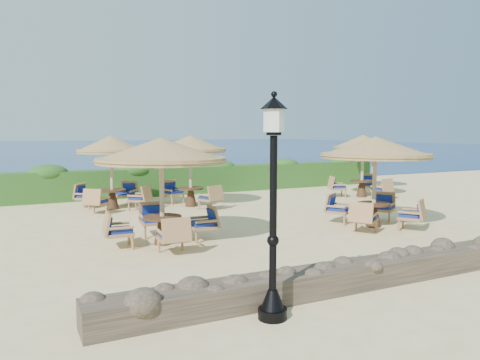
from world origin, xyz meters
TOP-DOWN VIEW (x-y plane):
  - ground at (0.00, 0.00)m, footprint 120.00×120.00m
  - sea at (0.00, 70.00)m, footprint 160.00×160.00m
  - hedge at (0.00, 7.20)m, footprint 18.00×0.90m
  - stone_wall at (0.00, -6.20)m, footprint 15.00×0.65m
  - lamp_post at (-4.80, -6.80)m, footprint 0.44×0.44m
  - extra_parasol at (7.80, 5.20)m, footprint 2.30×2.30m
  - cafe_set_0 at (-4.94, -1.54)m, footprint 3.23×3.23m
  - cafe_set_1 at (1.29, -2.18)m, footprint 3.21×3.21m
  - cafe_set_2 at (-5.05, 4.39)m, footprint 2.60×2.60m
  - cafe_set_3 at (-2.28, 3.73)m, footprint 2.69×2.87m
  - cafe_set_4 at (5.21, 2.94)m, footprint 2.75×2.69m

SIDE VIEW (x-z plane):
  - ground at x=0.00m, z-range 0.00..0.00m
  - sea at x=0.00m, z-range 0.00..0.00m
  - stone_wall at x=0.00m, z-range 0.00..0.44m
  - hedge at x=0.00m, z-range 0.00..1.20m
  - lamp_post at x=-4.80m, z-range -0.10..3.21m
  - cafe_set_2 at x=-5.05m, z-range 0.38..3.03m
  - cafe_set_4 at x=5.21m, z-range 0.51..3.16m
  - cafe_set_1 at x=1.29m, z-range 0.59..3.24m
  - cafe_set_0 at x=-4.94m, z-range 0.59..3.25m
  - cafe_set_3 at x=-2.28m, z-range 0.66..3.32m
  - extra_parasol at x=7.80m, z-range 0.97..3.37m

